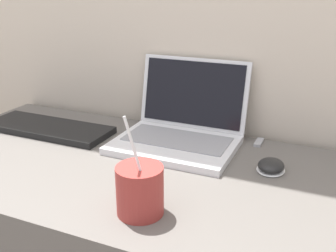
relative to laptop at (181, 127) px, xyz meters
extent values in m
cube|color=silver|center=(0.00, -0.05, -0.04)|extent=(0.35, 0.26, 0.02)
cube|color=gray|center=(0.00, -0.03, -0.03)|extent=(0.30, 0.14, 0.00)
cube|color=silver|center=(0.00, 0.10, 0.08)|extent=(0.35, 0.06, 0.21)
cube|color=black|center=(0.00, 0.10, 0.08)|extent=(0.32, 0.05, 0.19)
cylinder|color=#9E332D|center=(0.07, -0.39, 0.00)|extent=(0.10, 0.10, 0.11)
cylinder|color=black|center=(0.07, -0.39, 0.05)|extent=(0.08, 0.08, 0.01)
cylinder|color=white|center=(0.07, -0.40, 0.08)|extent=(0.05, 0.02, 0.18)
ellipsoid|color=white|center=(0.28, -0.09, -0.05)|extent=(0.07, 0.08, 0.01)
ellipsoid|color=black|center=(0.28, -0.09, -0.03)|extent=(0.07, 0.08, 0.03)
cube|color=black|center=(-0.43, -0.09, -0.04)|extent=(0.42, 0.15, 0.02)
cube|color=#99999E|center=(0.22, 0.08, -0.05)|extent=(0.02, 0.06, 0.01)
camera|label=1|loc=(0.40, -1.02, 0.41)|focal=42.00mm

